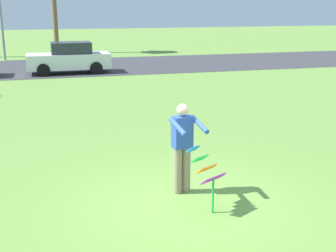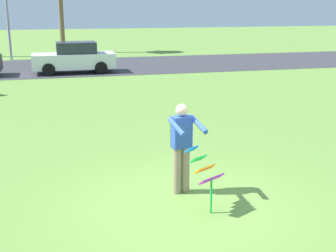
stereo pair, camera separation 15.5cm
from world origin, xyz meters
TOP-DOWN VIEW (x-y plane):
  - ground_plane at (0.00, 0.00)m, footprint 120.00×120.00m
  - road_strip at (0.00, 19.08)m, footprint 120.00×8.00m
  - person_kite_flyer at (0.04, 0.48)m, footprint 0.63×0.72m
  - kite_held at (0.21, -0.34)m, footprint 0.62×0.73m
  - parked_car_white at (-1.11, 16.68)m, footprint 4.22×1.88m

SIDE VIEW (x-z plane):
  - ground_plane at x=0.00m, z-range 0.00..0.00m
  - road_strip at x=0.00m, z-range 0.00..0.01m
  - kite_held at x=0.21m, z-range 0.18..1.28m
  - parked_car_white at x=-1.11m, z-range -0.03..1.57m
  - person_kite_flyer at x=0.04m, z-range 0.09..1.82m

